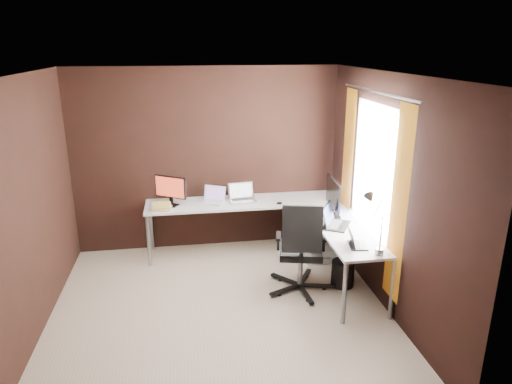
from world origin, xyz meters
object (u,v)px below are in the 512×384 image
monitor_left (170,189)px  laptop_black_small (355,242)px  drawer_pedestal (318,236)px  wastebasket (343,273)px  laptop_silver (242,197)px  laptop_black_big (333,221)px  desk_lamp (374,215)px  monitor_right (333,195)px  office_chair (300,265)px  laptop_white (213,198)px  book_stack (161,207)px

monitor_left → laptop_black_small: size_ratio=1.43×
drawer_pedestal → monitor_left: bearing=169.8°
monitor_left → wastebasket: size_ratio=1.28×
laptop_silver → laptop_black_big: 1.44m
laptop_black_big → desk_lamp: bearing=-137.8°
monitor_right → laptop_black_small: size_ratio=2.07×
laptop_black_small → office_chair: size_ratio=0.25×
drawer_pedestal → laptop_silver: size_ratio=1.61×
laptop_silver → office_chair: 1.42m
laptop_white → laptop_black_small: (1.38, -1.66, -0.01)m
monitor_left → office_chair: (1.47, -1.18, -0.63)m
drawer_pedestal → book_stack: size_ratio=2.16×
laptop_white → laptop_silver: bearing=28.7°
laptop_white → laptop_black_small: size_ratio=1.35×
laptop_silver → monitor_right: bearing=-43.1°
laptop_silver → desk_lamp: 2.17m
monitor_right → desk_lamp: desk_lamp is taller
drawer_pedestal → laptop_white: laptop_white is taller
monitor_right → wastebasket: 0.95m
laptop_black_small → laptop_silver: bearing=40.7°
drawer_pedestal → monitor_left: 2.07m
monitor_left → office_chair: size_ratio=0.36×
desk_lamp → laptop_black_small: bearing=97.8°
drawer_pedestal → laptop_black_small: bearing=-89.5°
laptop_white → office_chair: 1.59m
laptop_silver → wastebasket: bearing=-54.9°
desk_lamp → wastebasket: (-0.04, 0.63, -0.98)m
monitor_left → book_stack: monitor_left is taller
monitor_right → laptop_white: monitor_right is taller
monitor_left → monitor_right: 2.11m
drawer_pedestal → laptop_silver: 1.17m
laptop_black_big → laptop_black_small: size_ratio=1.67×
laptop_white → wastebasket: bearing=-12.1°
monitor_left → monitor_right: bearing=12.2°
drawer_pedestal → desk_lamp: size_ratio=0.93×
monitor_right → drawer_pedestal: bearing=10.9°
drawer_pedestal → laptop_silver: bearing=157.8°
drawer_pedestal → monitor_left: monitor_left is taller
monitor_right → laptop_silver: monitor_right is taller
monitor_right → office_chair: 0.96m
monitor_left → office_chair: bearing=-6.7°
desk_lamp → office_chair: desk_lamp is taller
desk_lamp → laptop_silver: bearing=99.0°
drawer_pedestal → laptop_black_small: 1.35m
monitor_right → monitor_left: bearing=73.6°
monitor_left → laptop_silver: 0.97m
laptop_black_small → wastebasket: bearing=2.3°
book_stack → wastebasket: 2.43m
laptop_white → book_stack: laptop_white is taller
laptop_black_small → office_chair: bearing=58.0°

